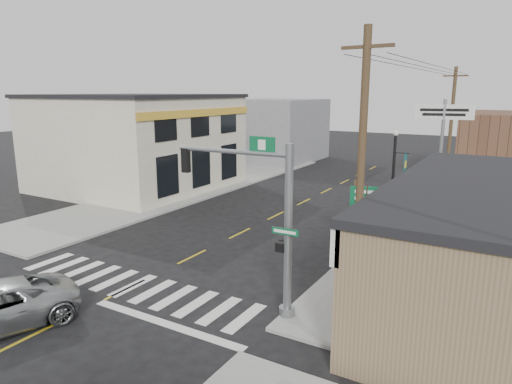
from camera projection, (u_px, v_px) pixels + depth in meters
The scene contains 18 objects.
ground at pixel (126, 290), 17.03m from camera, with size 140.00×140.00×0.00m, color black.
sidewalk_right at pixel (439, 233), 23.53m from camera, with size 6.00×38.00×0.13m, color gray.
sidewalk_left at pixel (171, 194), 32.41m from camera, with size 6.00×38.00×0.13m, color gray.
center_line at pixel (240, 233), 23.77m from camera, with size 0.12×56.00×0.01m, color gold.
crosswalk at pixel (133, 286), 17.37m from camera, with size 11.00×2.20×0.01m, color silver.
left_building at pixel (137, 143), 34.50m from camera, with size 12.00×12.00×6.80m, color beige.
bldg_distant_left at pixel (273, 130), 48.72m from camera, with size 9.00×10.00×6.40m, color gray.
traffic_signal_pole at pixel (269, 210), 14.44m from camera, with size 4.55×0.37×5.76m.
guide_sign at pixel (370, 206), 20.79m from camera, with size 1.79×0.14×3.13m.
fire_hydrant at pixel (400, 255), 19.18m from camera, with size 0.21×0.21×0.68m.
ped_crossing_sign at pixel (390, 201), 21.53m from camera, with size 1.17×0.08×3.02m.
lamp_post at pixel (394, 176), 22.22m from camera, with size 0.69×0.54×5.29m.
dance_center_sign at pixel (443, 129), 25.79m from camera, with size 3.14×0.20×6.68m.
bare_tree at pixel (383, 195), 16.66m from camera, with size 2.16×2.16×4.32m.
shrub_front at pixel (394, 289), 15.46m from camera, with size 1.46×1.46×1.10m, color #193514.
shrub_back at pixel (439, 265), 17.91m from camera, with size 1.19×1.19×0.89m, color black.
utility_pole_near at pixel (360, 181), 13.28m from camera, with size 1.55×0.23×8.90m.
utility_pole_far at pixel (450, 134), 29.11m from camera, with size 1.50×0.22×8.61m.
Camera 1 is at (12.22, -11.20, 7.26)m, focal length 32.00 mm.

